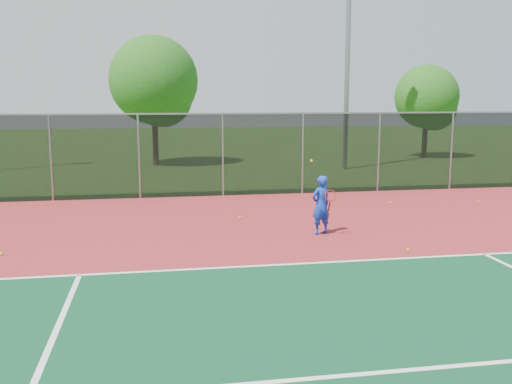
% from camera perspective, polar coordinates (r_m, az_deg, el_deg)
% --- Properties ---
extents(ground, '(120.00, 120.00, 0.00)m').
position_cam_1_polar(ground, '(10.77, 21.18, -10.74)').
color(ground, '#2D5B1A').
rests_on(ground, ground).
extents(court_apron, '(30.00, 20.00, 0.02)m').
position_cam_1_polar(court_apron, '(12.42, 16.40, -7.74)').
color(court_apron, maroon).
rests_on(court_apron, ground).
extents(fence_back, '(30.00, 0.06, 3.03)m').
position_cam_1_polar(fence_back, '(21.39, 4.69, 3.97)').
color(fence_back, black).
rests_on(fence_back, court_apron).
extents(tennis_player, '(0.67, 0.69, 1.98)m').
position_cam_1_polar(tennis_player, '(15.08, 6.51, -1.29)').
color(tennis_player, '#1439BB').
rests_on(tennis_player, court_apron).
extents(practice_ball_0, '(0.07, 0.07, 0.07)m').
position_cam_1_polar(practice_ball_0, '(21.01, 21.33, -0.91)').
color(practice_ball_0, yellow).
rests_on(practice_ball_0, court_apron).
extents(practice_ball_1, '(0.07, 0.07, 0.07)m').
position_cam_1_polar(practice_ball_1, '(17.07, -1.61, -2.53)').
color(practice_ball_1, yellow).
rests_on(practice_ball_1, court_apron).
extents(practice_ball_2, '(0.07, 0.07, 0.07)m').
position_cam_1_polar(practice_ball_2, '(13.93, 14.95, -5.61)').
color(practice_ball_2, yellow).
rests_on(practice_ball_2, court_apron).
extents(practice_ball_3, '(0.07, 0.07, 0.07)m').
position_cam_1_polar(practice_ball_3, '(19.97, 13.29, -1.02)').
color(practice_ball_3, yellow).
rests_on(practice_ball_3, court_apron).
extents(practice_ball_4, '(0.07, 0.07, 0.07)m').
position_cam_1_polar(practice_ball_4, '(14.38, -24.12, -5.66)').
color(practice_ball_4, yellow).
rests_on(practice_ball_4, court_apron).
extents(floodlight_n, '(0.90, 0.40, 12.91)m').
position_cam_1_polar(floodlight_n, '(29.30, 9.23, 16.48)').
color(floodlight_n, gray).
rests_on(floodlight_n, ground).
extents(tree_back_left, '(4.63, 4.63, 6.80)m').
position_cam_1_polar(tree_back_left, '(30.73, -10.00, 10.57)').
color(tree_back_left, '#362213').
rests_on(tree_back_left, ground).
extents(tree_back_mid, '(3.75, 3.75, 5.51)m').
position_cam_1_polar(tree_back_mid, '(35.68, 16.88, 8.83)').
color(tree_back_mid, '#362213').
rests_on(tree_back_mid, ground).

